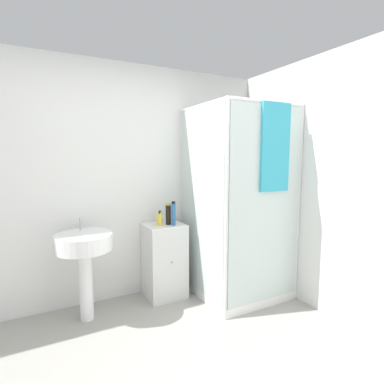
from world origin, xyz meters
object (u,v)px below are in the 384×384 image
Objects in this scene: shampoo_bottle_tall_black at (168,214)px; sink at (84,251)px; soap_dispenser at (160,219)px; shampoo_bottle_blue at (174,214)px; lotion_bottle_white at (160,217)px.

sink is at bearing -174.77° from shampoo_bottle_tall_black.
sink is 5.97× the size of soap_dispenser.
sink is 3.76× the size of shampoo_bottle_blue.
sink is at bearing -164.41° from lotion_bottle_white.
shampoo_bottle_tall_black reaches higher than lotion_bottle_white.
lotion_bottle_white is at bearing 102.28° from shampoo_bottle_tall_black.
shampoo_bottle_blue is (0.04, -0.06, 0.01)m from shampoo_bottle_tall_black.
lotion_bottle_white is at bearing 108.26° from shampoo_bottle_blue.
sink is 0.92m from shampoo_bottle_tall_black.
shampoo_bottle_blue is at bearing -23.79° from soap_dispenser.
lotion_bottle_white is (-0.03, 0.16, -0.06)m from shampoo_bottle_tall_black.
shampoo_bottle_blue is at bearing -71.74° from lotion_bottle_white.
shampoo_bottle_blue reaches higher than soap_dispenser.
lotion_bottle_white is (-0.07, 0.21, -0.07)m from shampoo_bottle_blue.
shampoo_bottle_tall_black is 0.07m from shampoo_bottle_blue.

